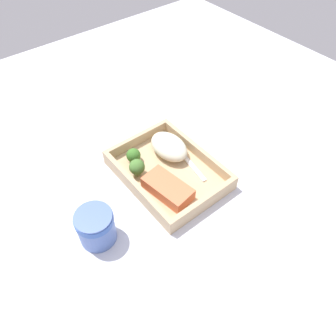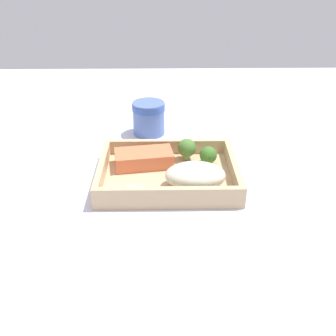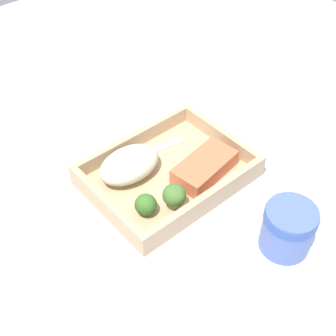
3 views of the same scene
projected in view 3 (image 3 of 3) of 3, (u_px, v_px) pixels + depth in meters
ground_plane at (168, 183)px, 82.41cm from camera, size 160.00×160.00×2.00cm
takeout_tray at (168, 177)px, 81.28cm from camera, size 26.88×20.23×1.20cm
tray_rim at (168, 168)px, 79.82cm from camera, size 26.88×20.23×2.95cm
salmon_fillet at (205, 167)px, 79.88cm from camera, size 12.37×7.65×3.05cm
mashed_potatoes at (129, 164)px, 79.26cm from camera, size 11.26×7.49×4.61cm
broccoli_floret_1 at (174, 196)px, 73.81cm from camera, size 3.80×3.80×4.64cm
broccoli_floret_2 at (146, 205)px, 73.33cm from camera, size 3.56×3.56×3.78cm
fork at (140, 157)px, 83.61cm from camera, size 15.87×3.94×0.44cm
paper_cup at (288, 227)px, 68.61cm from camera, size 7.87×7.87×7.95cm
receipt_slip at (48, 242)px, 71.97cm from camera, size 10.31×12.59×0.24cm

